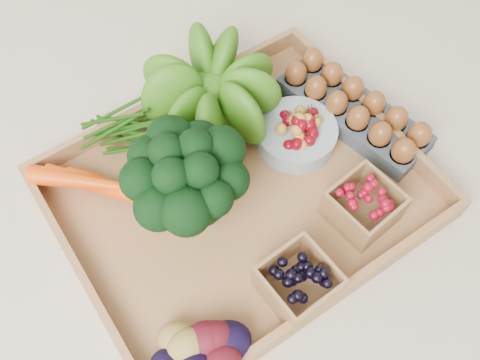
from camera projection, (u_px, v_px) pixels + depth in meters
ground at (240, 199)px, 0.87m from camera, size 4.00×4.00×0.00m
tray at (240, 196)px, 0.86m from camera, size 0.55×0.45×0.01m
carrots at (112, 188)px, 0.83m from camera, size 0.22×0.16×0.05m
lettuce at (213, 87)px, 0.87m from camera, size 0.16×0.16×0.16m
broccoli at (189, 196)px, 0.78m from camera, size 0.18×0.18×0.14m
cherry_bowl at (296, 134)px, 0.90m from camera, size 0.14×0.14×0.04m
egg_carton at (352, 113)px, 0.92m from camera, size 0.15×0.29×0.03m
potatoes at (204, 355)px, 0.69m from camera, size 0.15×0.15×0.09m
punnet_blackberry at (298, 283)px, 0.75m from camera, size 0.10×0.10×0.06m
punnet_raspberry at (364, 206)px, 0.81m from camera, size 0.10×0.10×0.06m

